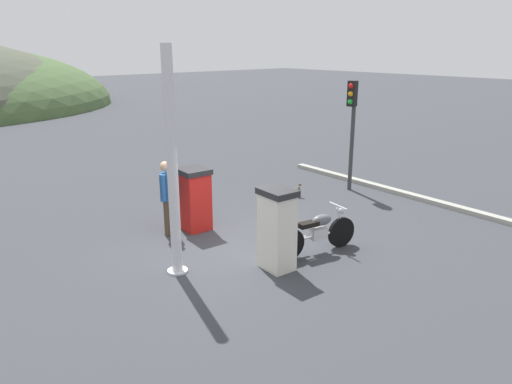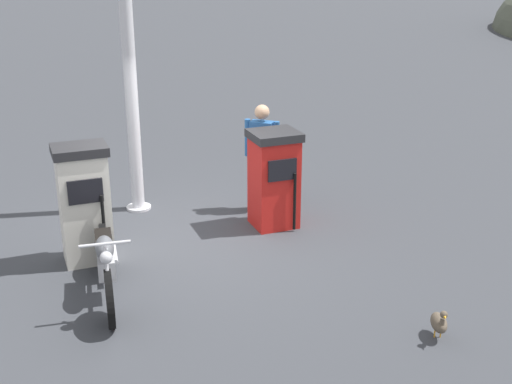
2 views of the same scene
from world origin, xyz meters
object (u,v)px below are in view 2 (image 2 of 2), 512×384
at_px(fuel_pump_far, 274,178).
at_px(attendant_person, 262,150).
at_px(motorcycle_near_pump, 106,264).
at_px(canopy_support_pole, 131,84).
at_px(fuel_pump_near, 84,204).
at_px(wandering_duck, 439,322).

relative_size(fuel_pump_far, attendant_person, 0.86).
relative_size(motorcycle_near_pump, canopy_support_pole, 0.47).
bearing_deg(fuel_pump_near, fuel_pump_far, 90.00).
distance_m(fuel_pump_near, motorcycle_near_pump, 1.21).
bearing_deg(wandering_duck, attendant_person, -179.20).
bearing_deg(fuel_pump_near, attendant_person, 102.75).
bearing_deg(fuel_pump_far, canopy_support_pole, -132.88).
xyz_separation_m(motorcycle_near_pump, attendant_person, (-1.82, 2.97, 0.54)).
bearing_deg(fuel_pump_far, wandering_duck, 2.92).
bearing_deg(canopy_support_pole, motorcycle_near_pump, -23.19).
relative_size(motorcycle_near_pump, attendant_person, 1.15).
relative_size(fuel_pump_near, fuel_pump_far, 1.10).
relative_size(fuel_pump_far, canopy_support_pole, 0.35).
xyz_separation_m(fuel_pump_far, motorcycle_near_pump, (1.15, -2.84, -0.29)).
distance_m(attendant_person, wandering_duck, 4.32).
relative_size(fuel_pump_far, wandering_duck, 3.64).
distance_m(fuel_pump_far, wandering_duck, 3.63).
height_order(fuel_pump_near, motorcycle_near_pump, fuel_pump_near).
bearing_deg(wandering_duck, fuel_pump_near, -139.97).
distance_m(fuel_pump_near, fuel_pump_far, 2.83).
bearing_deg(canopy_support_pole, fuel_pump_far, 47.12).
relative_size(fuel_pump_near, attendant_person, 0.94).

